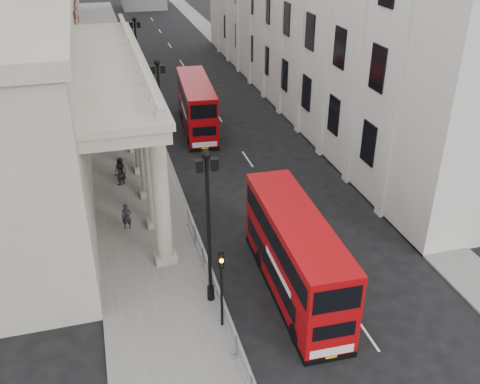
{
  "coord_description": "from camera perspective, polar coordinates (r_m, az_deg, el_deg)",
  "views": [
    {
      "loc": [
        -4.87,
        -17.01,
        17.96
      ],
      "look_at": [
        2.64,
        10.13,
        2.67
      ],
      "focal_mm": 40.0,
      "sensor_mm": 36.0,
      "label": 1
    }
  ],
  "objects": [
    {
      "name": "lamp_post_mid",
      "position": [
        39.47,
        -8.49,
        8.88
      ],
      "size": [
        1.05,
        0.44,
        8.32
      ],
      "color": "black",
      "rests_on": "sidewalk_west"
    },
    {
      "name": "portico_building",
      "position": [
        37.42,
        -23.45,
        7.48
      ],
      "size": [
        9.0,
        28.0,
        12.0
      ],
      "primitive_type": "cube",
      "color": "gray",
      "rests_on": "ground"
    },
    {
      "name": "crowd_barriers",
      "position": [
        26.25,
        -1.73,
        -12.7
      ],
      "size": [
        0.5,
        18.75,
        1.1
      ],
      "color": "gray",
      "rests_on": "sidewalk_west"
    },
    {
      "name": "kerb",
      "position": [
        50.53,
        -9.07,
        7.4
      ],
      "size": [
        0.2,
        140.0,
        0.14
      ],
      "primitive_type": "cube",
      "color": "slate",
      "rests_on": "ground"
    },
    {
      "name": "pedestrian_a",
      "position": [
        33.6,
        -12.01,
        -2.6
      ],
      "size": [
        0.67,
        0.51,
        1.66
      ],
      "primitive_type": "imported",
      "rotation": [
        0.0,
        0.0,
        -0.2
      ],
      "color": "black",
      "rests_on": "sidewalk_west"
    },
    {
      "name": "sidewalk_west",
      "position": [
        50.34,
        -12.41,
        6.99
      ],
      "size": [
        6.0,
        140.0,
        0.12
      ],
      "primitive_type": "cube",
      "color": "slate",
      "rests_on": "ground"
    },
    {
      "name": "pedestrian_c",
      "position": [
        39.69,
        -12.62,
        2.43
      ],
      "size": [
        0.99,
        0.85,
        1.72
      ],
      "primitive_type": "imported",
      "rotation": [
        0.0,
        0.0,
        5.84
      ],
      "color": "black",
      "rests_on": "sidewalk_west"
    },
    {
      "name": "bus_near",
      "position": [
        27.32,
        5.93,
        -6.55
      ],
      "size": [
        2.8,
        10.43,
        4.47
      ],
      "rotation": [
        0.0,
        0.0,
        -0.03
      ],
      "color": "#A7070C",
      "rests_on": "ground"
    },
    {
      "name": "ground",
      "position": [
        25.21,
        0.37,
        -16.93
      ],
      "size": [
        260.0,
        260.0,
        0.0
      ],
      "primitive_type": "plane",
      "color": "black",
      "rests_on": "ground"
    },
    {
      "name": "bus_far",
      "position": [
        47.79,
        -4.66,
        9.26
      ],
      "size": [
        3.22,
        10.29,
        4.37
      ],
      "rotation": [
        0.0,
        0.0,
        -0.08
      ],
      "color": "#A2070B",
      "rests_on": "ground"
    },
    {
      "name": "traffic_light",
      "position": [
        24.5,
        -2.02,
        -8.83
      ],
      "size": [
        0.28,
        0.33,
        4.3
      ],
      "color": "black",
      "rests_on": "sidewalk_west"
    },
    {
      "name": "lamp_post_north",
      "position": [
        54.76,
        -10.89,
        14.22
      ],
      "size": [
        1.05,
        0.44,
        8.32
      ],
      "color": "black",
      "rests_on": "sidewalk_west"
    },
    {
      "name": "lamp_post_south",
      "position": [
        25.1,
        -3.4,
        -2.88
      ],
      "size": [
        1.05,
        0.44,
        8.32
      ],
      "color": "black",
      "rests_on": "sidewalk_west"
    },
    {
      "name": "pedestrian_b",
      "position": [
        39.03,
        -12.8,
        1.86
      ],
      "size": [
        0.98,
        0.93,
        1.6
      ],
      "primitive_type": "imported",
      "rotation": [
        0.0,
        0.0,
        3.69
      ],
      "color": "black",
      "rests_on": "sidewalk_west"
    },
    {
      "name": "sidewalk_east",
      "position": [
        53.55,
        5.6,
        8.83
      ],
      "size": [
        3.0,
        140.0,
        0.12
      ],
      "primitive_type": "cube",
      "color": "slate",
      "rests_on": "ground"
    }
  ]
}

